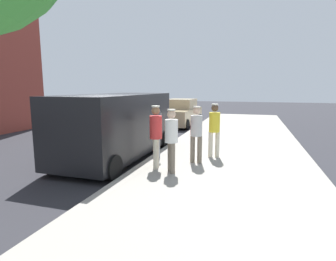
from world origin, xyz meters
The scene contains 10 objects.
ground_plane centered at (0.00, 0.00, 0.00)m, with size 80.00×80.00×0.00m, color #2D2D33.
sidewalk_slab centered at (3.50, 0.00, 0.07)m, with size 5.00×32.00×0.15m, color #9E998E.
parking_meter_near centered at (1.35, 0.40, 1.18)m, with size 0.14×0.18×1.52m.
pedestrian_in_white centered at (2.14, -0.89, 1.11)m, with size 0.34×0.34×1.67m.
pedestrian_in_red centered at (1.62, -0.64, 1.15)m, with size 0.34×0.35×1.73m.
pedestrian_in_yellow centered at (3.00, 1.03, 1.14)m, with size 0.35×0.34×1.72m.
pedestrian_in_gray centered at (2.58, 0.22, 1.11)m, with size 0.36×0.34×1.68m.
parked_van centered at (-0.15, 0.48, 1.15)m, with size 2.16×5.22×2.15m.
parked_sedan_ahead centered at (-0.21, 9.04, 0.75)m, with size 2.05×4.45×1.65m.
fire_hydrant centered at (1.45, 5.07, 0.57)m, with size 0.24×0.24×0.86m.
Camera 1 is at (4.13, -7.59, 2.37)m, focal length 29.25 mm.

